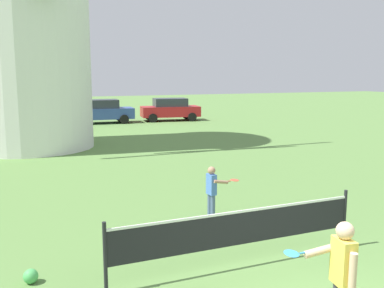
{
  "coord_description": "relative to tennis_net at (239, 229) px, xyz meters",
  "views": [
    {
      "loc": [
        -3.68,
        -4.09,
        3.2
      ],
      "look_at": [
        -0.29,
        3.9,
        1.8
      ],
      "focal_mm": 40.51,
      "sensor_mm": 36.0,
      "label": 1
    }
  ],
  "objects": [
    {
      "name": "tennis_net",
      "position": [
        0.0,
        0.0,
        0.0
      ],
      "size": [
        4.51,
        0.06,
        1.1
      ],
      "color": "black",
      "rests_on": "ground_plane"
    },
    {
      "name": "player_near",
      "position": [
        0.21,
        -2.14,
        0.14
      ],
      "size": [
        0.78,
        0.68,
        1.46
      ],
      "color": "#333338",
      "rests_on": "ground_plane"
    },
    {
      "name": "player_far",
      "position": [
        0.72,
        2.53,
        -0.02
      ],
      "size": [
        0.71,
        0.44,
        1.17
      ],
      "color": "slate",
      "rests_on": "ground_plane"
    },
    {
      "name": "stray_ball",
      "position": [
        -3.24,
        0.77,
        -0.57
      ],
      "size": [
        0.23,
        0.23,
        0.23
      ],
      "primitive_type": "sphere",
      "color": "#4CB259",
      "rests_on": "ground_plane"
    },
    {
      "name": "parked_car_cream",
      "position": [
        -2.61,
        22.33,
        0.13
      ],
      "size": [
        4.48,
        2.19,
        1.56
      ],
      "color": "silver",
      "rests_on": "ground_plane"
    },
    {
      "name": "parked_car_blue",
      "position": [
        2.07,
        22.61,
        0.13
      ],
      "size": [
        4.59,
        2.13,
        1.56
      ],
      "color": "#334C99",
      "rests_on": "ground_plane"
    },
    {
      "name": "parked_car_red",
      "position": [
        6.98,
        22.35,
        0.13
      ],
      "size": [
        4.22,
        2.35,
        1.56
      ],
      "color": "red",
      "rests_on": "ground_plane"
    }
  ]
}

